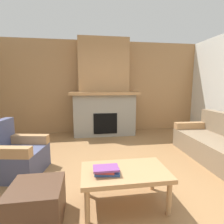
# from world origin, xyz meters

# --- Properties ---
(ground) EXTENTS (9.00, 9.00, 0.00)m
(ground) POSITION_xyz_m (0.00, 0.00, 0.00)
(ground) COLOR olive
(wall_back_wood_panel) EXTENTS (6.00, 0.12, 2.70)m
(wall_back_wood_panel) POSITION_xyz_m (0.00, 3.00, 1.35)
(wall_back_wood_panel) COLOR #A87A4C
(wall_back_wood_panel) RESTS_ON ground
(fireplace) EXTENTS (1.90, 0.82, 2.70)m
(fireplace) POSITION_xyz_m (0.00, 2.62, 1.16)
(fireplace) COLOR gray
(fireplace) RESTS_ON ground
(couch) EXTENTS (0.90, 1.83, 0.85)m
(couch) POSITION_xyz_m (1.98, 0.47, 0.29)
(couch) COLOR #847056
(couch) RESTS_ON ground
(armchair) EXTENTS (0.88, 0.88, 0.85)m
(armchair) POSITION_xyz_m (-1.66, 0.43, 0.29)
(armchair) COLOR #474C6B
(armchair) RESTS_ON ground
(coffee_table) EXTENTS (1.00, 0.60, 0.43)m
(coffee_table) POSITION_xyz_m (-0.08, -0.56, 0.38)
(coffee_table) COLOR tan
(coffee_table) RESTS_ON ground
(ottoman) EXTENTS (0.52, 0.52, 0.40)m
(ottoman) POSITION_xyz_m (-1.04, -0.69, 0.20)
(ottoman) COLOR #4C3323
(ottoman) RESTS_ON ground
(book_stack_near_edge) EXTENTS (0.30, 0.20, 0.08)m
(book_stack_near_edge) POSITION_xyz_m (-0.31, -0.62, 0.47)
(book_stack_near_edge) COLOR #335699
(book_stack_near_edge) RESTS_ON coffee_table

